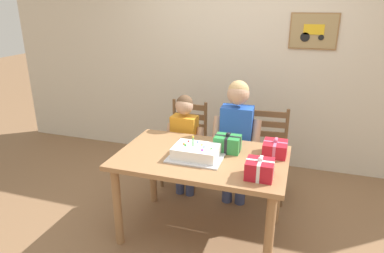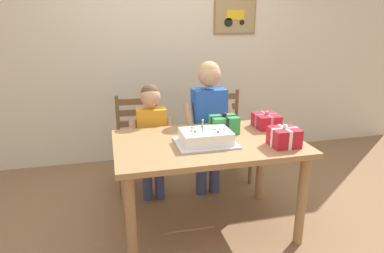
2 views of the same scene
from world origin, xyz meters
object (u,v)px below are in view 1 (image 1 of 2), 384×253
(dining_table, at_px, (202,167))
(gift_box_beside_cake, at_px, (260,169))
(gift_box_corner_small, at_px, (275,148))
(gift_box_red_large, at_px, (228,144))
(birthday_cake, at_px, (196,152))
(chair_right, at_px, (266,153))
(child_younger, at_px, (184,136))
(child_older, at_px, (236,132))
(chair_left, at_px, (185,143))

(dining_table, distance_m, gift_box_beside_cake, 0.58)
(gift_box_corner_small, bearing_deg, gift_box_red_large, -173.12)
(dining_table, bearing_deg, birthday_cake, -120.00)
(dining_table, bearing_deg, chair_right, 62.62)
(gift_box_red_large, distance_m, child_younger, 0.70)
(chair_right, xyz_separation_m, child_younger, (-0.80, -0.29, 0.20))
(gift_box_red_large, distance_m, child_older, 0.42)
(birthday_cake, relative_size, child_younger, 0.40)
(gift_box_beside_cake, bearing_deg, dining_table, 155.30)
(birthday_cake, bearing_deg, chair_right, 62.46)
(gift_box_corner_small, height_order, child_younger, child_younger)
(gift_box_beside_cake, distance_m, child_older, 0.87)
(birthday_cake, height_order, child_younger, child_younger)
(gift_box_red_large, distance_m, chair_right, 0.84)
(chair_right, bearing_deg, chair_left, 180.00)
(gift_box_red_large, relative_size, chair_right, 0.24)
(gift_box_red_large, height_order, child_older, child_older)
(gift_box_red_large, distance_m, chair_left, 1.01)
(gift_box_corner_small, distance_m, chair_right, 0.76)
(child_older, bearing_deg, gift_box_beside_cake, -67.96)
(birthday_cake, distance_m, child_older, 0.66)
(gift_box_corner_small, bearing_deg, birthday_cake, -156.85)
(gift_box_beside_cake, distance_m, chair_left, 1.50)
(gift_box_beside_cake, distance_m, child_younger, 1.19)
(chair_right, xyz_separation_m, child_older, (-0.27, -0.29, 0.31))
(gift_box_corner_small, relative_size, child_younger, 0.20)
(gift_box_beside_cake, relative_size, child_older, 0.16)
(gift_box_red_large, height_order, gift_box_beside_cake, gift_box_red_large)
(birthday_cake, bearing_deg, gift_box_red_large, 44.62)
(gift_box_red_large, relative_size, child_younger, 0.20)
(gift_box_red_large, distance_m, gift_box_beside_cake, 0.51)
(dining_table, height_order, gift_box_red_large, gift_box_red_large)
(dining_table, xyz_separation_m, child_older, (0.18, 0.57, 0.13))
(gift_box_red_large, xyz_separation_m, gift_box_beside_cake, (0.32, -0.39, -0.00))
(chair_left, height_order, child_younger, child_younger)
(birthday_cake, distance_m, chair_right, 1.09)
(gift_box_beside_cake, bearing_deg, child_older, 112.04)
(chair_left, xyz_separation_m, child_younger, (0.10, -0.29, 0.20))
(child_older, bearing_deg, child_younger, 179.96)
(gift_box_corner_small, xyz_separation_m, child_younger, (-0.93, 0.37, -0.15))
(child_older, bearing_deg, gift_box_red_large, -89.50)
(dining_table, distance_m, chair_right, 0.99)
(birthday_cake, bearing_deg, gift_box_corner_small, 23.15)
(child_younger, bearing_deg, birthday_cake, -63.01)
(child_older, height_order, child_younger, child_older)
(gift_box_corner_small, bearing_deg, dining_table, -160.47)
(dining_table, xyz_separation_m, gift_box_corner_small, (0.57, 0.20, 0.16))
(gift_box_red_large, bearing_deg, birthday_cake, -135.38)
(dining_table, height_order, gift_box_corner_small, gift_box_corner_small)
(dining_table, bearing_deg, child_older, 72.63)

